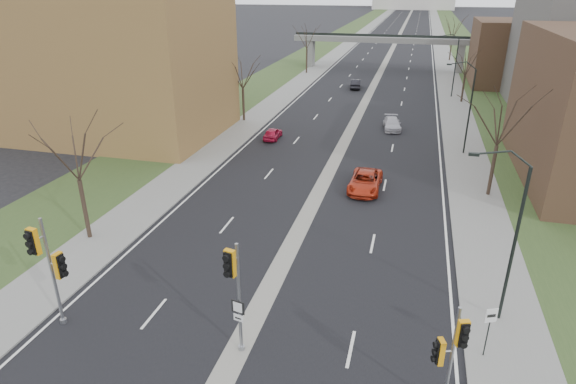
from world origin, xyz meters
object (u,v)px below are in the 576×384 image
at_px(car_right_mid, 392,124).
at_px(signal_pole_median, 234,282).
at_px(signal_pole_left, 48,260).
at_px(signal_pole_right, 451,349).
at_px(car_left_near, 273,133).
at_px(car_right_near, 365,181).
at_px(car_left_far, 355,84).
at_px(speed_limit_sign, 490,324).

bearing_deg(car_right_mid, signal_pole_median, -104.30).
xyz_separation_m(signal_pole_left, signal_pole_median, (8.89, 0.38, 0.10)).
height_order(signal_pole_right, car_left_near, signal_pole_right).
bearing_deg(car_right_near, car_left_far, 99.55).
xyz_separation_m(signal_pole_median, signal_pole_right, (8.75, -1.03, -0.69)).
relative_size(speed_limit_sign, car_left_near, 0.70).
distance_m(signal_pole_left, speed_limit_sign, 19.89).
distance_m(signal_pole_right, car_left_near, 36.54).
relative_size(signal_pole_left, car_right_mid, 1.29).
relative_size(car_left_near, car_left_far, 0.83).
relative_size(signal_pole_left, signal_pole_right, 1.19).
distance_m(speed_limit_sign, car_right_mid, 36.46).
bearing_deg(signal_pole_median, signal_pole_right, 5.28).
bearing_deg(car_left_near, car_left_far, -100.94).
bearing_deg(signal_pole_left, car_right_mid, 78.30).
height_order(signal_pole_median, car_left_near, signal_pole_median).
distance_m(signal_pole_median, car_left_far, 60.57).
relative_size(signal_pole_median, car_left_far, 1.28).
distance_m(car_left_near, car_right_mid, 13.94).
bearing_deg(speed_limit_sign, car_right_mid, 76.26).
distance_m(signal_pole_right, car_right_mid, 39.86).
distance_m(signal_pole_right, car_right_near, 22.10).
bearing_deg(car_left_far, car_left_near, 73.40).
distance_m(signal_pole_median, car_right_near, 20.79).
bearing_deg(signal_pole_left, car_right_near, 66.38).
relative_size(signal_pole_right, car_right_mid, 1.09).
height_order(signal_pole_left, signal_pole_median, signal_pole_left).
height_order(car_left_far, car_right_mid, car_left_far).
height_order(signal_pole_median, car_left_far, signal_pole_median).
distance_m(speed_limit_sign, car_right_near, 19.13).
distance_m(signal_pole_left, car_right_near, 24.23).
bearing_deg(signal_pole_right, car_left_far, 81.30).
bearing_deg(car_right_near, car_left_near, 135.54).
height_order(speed_limit_sign, car_left_far, speed_limit_sign).
height_order(signal_pole_left, car_left_far, signal_pole_left).
bearing_deg(car_right_mid, car_left_far, 100.01).
xyz_separation_m(signal_pole_left, car_left_far, (6.22, 60.82, -3.05)).
height_order(signal_pole_left, signal_pole_right, signal_pole_left).
height_order(signal_pole_right, car_left_far, signal_pole_right).
relative_size(speed_limit_sign, car_right_near, 0.49).
bearing_deg(signal_pole_median, signal_pole_left, -165.55).
height_order(signal_pole_right, car_right_mid, signal_pole_right).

